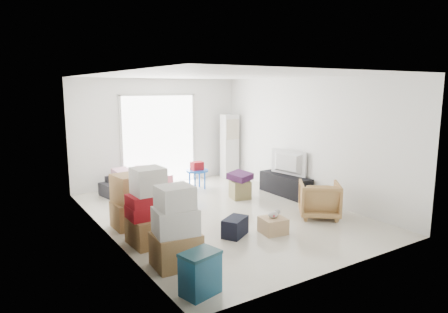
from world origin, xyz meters
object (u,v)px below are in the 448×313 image
Objects in this scene: ac_tower at (230,146)px; sofa at (133,180)px; tv_console at (285,185)px; kids_table at (197,169)px; wood_crate at (273,225)px; ottoman at (240,190)px; television at (286,172)px; armchair at (319,198)px; storage_bins at (200,273)px.

sofa is (-2.86, -0.15, -0.58)m from ac_tower.
kids_table is (-1.46, 1.59, 0.25)m from tv_console.
wood_crate is (-1.84, -1.78, -0.10)m from tv_console.
wood_crate is (1.08, -3.93, -0.16)m from sofa.
ottoman is at bearing -117.21° from ac_tower.
television is (0.05, -2.29, -0.34)m from ac_tower.
kids_table is at bearing 132.59° from tv_console.
sofa is at bearing -177.00° from ac_tower.
armchair reaches higher than television.
tv_console is 4.87m from storage_bins.
kids_table is at bearing 33.06° from television.
kids_table reaches higher than television.
storage_bins is at bearing -143.19° from tv_console.
ottoman is at bearing -72.76° from kids_table.
ac_tower reaches higher than storage_bins.
storage_bins is at bearing -111.97° from sofa.
sofa reaches higher than wood_crate.
tv_console is 1.86× the size of armchair.
tv_console is at bearing -0.00° from television.
ottoman is at bearing 64.17° from television.
armchair reaches higher than storage_bins.
storage_bins is 4.30m from ottoman.
wood_crate is at bearing -135.79° from tv_console.
tv_console is at bearing -16.30° from ottoman.
storage_bins is at bearing 117.28° from television.
ac_tower reaches higher than sofa.
tv_console is 1.42× the size of television.
armchair reaches higher than ottoman.
tv_console is 2.09× the size of kids_table.
ac_tower is at bearing -8.29° from television.
kids_table is (-0.40, 1.28, 0.28)m from ottoman.
ac_tower is 2.58× the size of kids_table.
wood_crate is at bearing 47.24° from armchair.
armchair reaches higher than wood_crate.
kids_table is at bearing 61.64° from storage_bins.
tv_console is at bearing 44.21° from wood_crate.
tv_console is 2.62× the size of storage_bins.
ac_tower is 1.75× the size of television.
kids_table is 1.67× the size of wood_crate.
kids_table is (2.44, 4.51, 0.22)m from storage_bins.
ottoman is (-1.02, -1.98, -0.67)m from ac_tower.
ac_tower is 2.31× the size of armchair.
wood_crate is (2.06, 1.13, -0.14)m from storage_bins.
ac_tower is at bearing 53.53° from storage_bins.
sofa is 1.99× the size of armchair.
storage_bins is at bearing -151.22° from wood_crate.
kids_table is (-1.41, -0.70, -0.39)m from ac_tower.
ac_tower is at bearing 26.24° from kids_table.
ottoman is 2.23m from wood_crate.
ac_tower reaches higher than tv_console.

